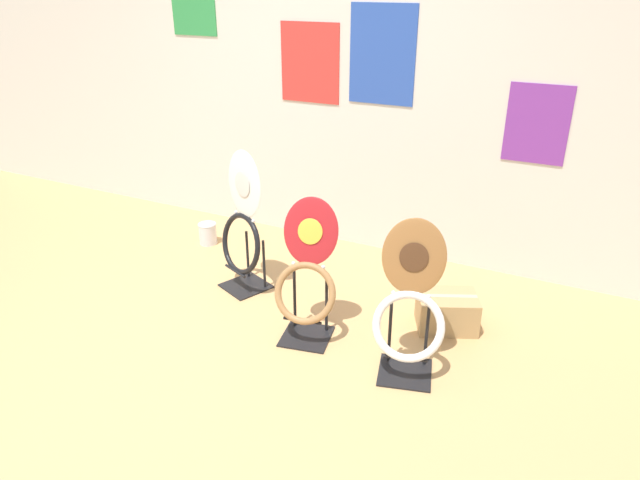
# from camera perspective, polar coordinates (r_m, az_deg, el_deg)

# --- Properties ---
(ground_plane) EXTENTS (14.00, 14.00, 0.00)m
(ground_plane) POSITION_cam_1_polar(r_m,az_deg,el_deg) (3.27, -15.96, -12.59)
(ground_plane) COLOR tan
(wall_back) EXTENTS (8.00, 0.07, 2.60)m
(wall_back) POSITION_cam_1_polar(r_m,az_deg,el_deg) (4.34, 0.27, 16.42)
(wall_back) COLOR silver
(wall_back) RESTS_ON ground_plane
(toilet_seat_display_woodgrain) EXTENTS (0.41, 0.36, 0.85)m
(toilet_seat_display_woodgrain) POSITION_cam_1_polar(r_m,az_deg,el_deg) (2.97, 8.98, -6.62)
(toilet_seat_display_woodgrain) COLOR black
(toilet_seat_display_woodgrain) RESTS_ON ground_plane
(toilet_seat_display_crimson_swirl) EXTENTS (0.39, 0.37, 0.83)m
(toilet_seat_display_crimson_swirl) POSITION_cam_1_polar(r_m,az_deg,el_deg) (3.23, -1.31, -3.82)
(toilet_seat_display_crimson_swirl) COLOR black
(toilet_seat_display_crimson_swirl) RESTS_ON ground_plane
(toilet_seat_display_white_plain) EXTENTS (0.43, 0.37, 0.96)m
(toilet_seat_display_white_plain) POSITION_cam_1_polar(r_m,az_deg,el_deg) (3.77, -7.76, 1.17)
(toilet_seat_display_white_plain) COLOR black
(toilet_seat_display_white_plain) RESTS_ON ground_plane
(paint_can) EXTENTS (0.14, 0.14, 0.17)m
(paint_can) POSITION_cam_1_polar(r_m,az_deg,el_deg) (4.60, -11.17, 0.72)
(paint_can) COLOR silver
(paint_can) RESTS_ON ground_plane
(storage_box) EXTENTS (0.42, 0.38, 0.22)m
(storage_box) POSITION_cam_1_polar(r_m,az_deg,el_deg) (3.53, 12.56, -6.98)
(storage_box) COLOR tan
(storage_box) RESTS_ON ground_plane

